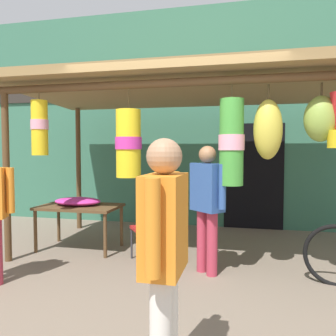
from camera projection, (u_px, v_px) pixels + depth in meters
name	position (u px, v px, depth m)	size (l,w,h in m)	color
ground_plane	(177.00, 269.00, 4.27)	(30.00, 30.00, 0.00)	#756656
shop_facade	(204.00, 118.00, 6.74)	(10.34, 0.29, 4.28)	#387056
market_stall_canopy	(204.00, 100.00, 4.67)	(5.20, 2.50, 2.52)	brown
display_table	(80.00, 210.00, 5.13)	(1.19, 0.73, 0.66)	brown
flower_heap_on_table	(78.00, 201.00, 5.16)	(0.72, 0.50, 0.11)	#D13399
folding_chair	(154.00, 223.00, 4.61)	(0.56, 0.56, 0.84)	#AD1E1E
vendor_in_orange	(207.00, 199.00, 4.10)	(0.47, 0.43, 1.55)	#B23347
customer_foreground	(164.00, 247.00, 2.02)	(0.22, 0.59, 1.57)	silver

